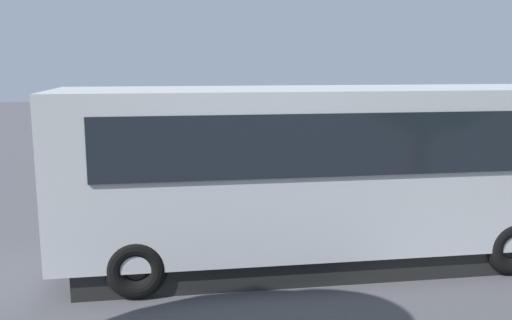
{
  "coord_description": "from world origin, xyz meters",
  "views": [
    {
      "loc": [
        2.22,
        14.25,
        3.69
      ],
      "look_at": [
        0.95,
        -0.32,
        1.1
      ],
      "focal_mm": 38.56,
      "sensor_mm": 36.0,
      "label": 1
    }
  ],
  "objects_px": {
    "spectator_centre": "(262,178)",
    "parked_motorcycle_silver": "(366,206)",
    "spectator_far_left": "(352,179)",
    "spectator_left": "(299,178)",
    "stunt_motorcycle": "(207,148)",
    "tour_bus": "(317,176)",
    "spectator_right": "(215,177)"
  },
  "relations": [
    {
      "from": "tour_bus",
      "to": "spectator_left",
      "type": "bearing_deg",
      "value": -93.08
    },
    {
      "from": "spectator_far_left",
      "to": "spectator_left",
      "type": "relative_size",
      "value": 1.0
    },
    {
      "from": "tour_bus",
      "to": "spectator_right",
      "type": "relative_size",
      "value": 5.22
    },
    {
      "from": "spectator_centre",
      "to": "parked_motorcycle_silver",
      "type": "height_order",
      "value": "spectator_centre"
    },
    {
      "from": "tour_bus",
      "to": "spectator_centre",
      "type": "xyz_separation_m",
      "value": [
        0.74,
        -2.63,
        -0.56
      ]
    },
    {
      "from": "parked_motorcycle_silver",
      "to": "spectator_centre",
      "type": "bearing_deg",
      "value": -11.72
    },
    {
      "from": "spectator_far_left",
      "to": "tour_bus",
      "type": "bearing_deg",
      "value": 63.12
    },
    {
      "from": "spectator_far_left",
      "to": "spectator_centre",
      "type": "distance_m",
      "value": 2.14
    },
    {
      "from": "parked_motorcycle_silver",
      "to": "stunt_motorcycle",
      "type": "bearing_deg",
      "value": -56.2
    },
    {
      "from": "tour_bus",
      "to": "spectator_right",
      "type": "bearing_deg",
      "value": -57.45
    },
    {
      "from": "spectator_right",
      "to": "spectator_centre",
      "type": "bearing_deg",
      "value": 168.26
    },
    {
      "from": "parked_motorcycle_silver",
      "to": "spectator_far_left",
      "type": "bearing_deg",
      "value": -71.4
    },
    {
      "from": "spectator_far_left",
      "to": "spectator_right",
      "type": "bearing_deg",
      "value": -1.95
    },
    {
      "from": "tour_bus",
      "to": "spectator_right",
      "type": "distance_m",
      "value": 3.43
    },
    {
      "from": "tour_bus",
      "to": "stunt_motorcycle",
      "type": "relative_size",
      "value": 4.97
    },
    {
      "from": "spectator_left",
      "to": "spectator_far_left",
      "type": "bearing_deg",
      "value": 169.79
    },
    {
      "from": "spectator_centre",
      "to": "parked_motorcycle_silver",
      "type": "bearing_deg",
      "value": 168.28
    },
    {
      "from": "tour_bus",
      "to": "parked_motorcycle_silver",
      "type": "relative_size",
      "value": 4.57
    },
    {
      "from": "spectator_far_left",
      "to": "spectator_left",
      "type": "bearing_deg",
      "value": -10.21
    },
    {
      "from": "spectator_left",
      "to": "spectator_right",
      "type": "distance_m",
      "value": 1.98
    },
    {
      "from": "parked_motorcycle_silver",
      "to": "stunt_motorcycle",
      "type": "distance_m",
      "value": 6.49
    },
    {
      "from": "tour_bus",
      "to": "spectator_left",
      "type": "distance_m",
      "value": 3.04
    },
    {
      "from": "spectator_left",
      "to": "stunt_motorcycle",
      "type": "xyz_separation_m",
      "value": [
        2.17,
        -4.56,
        0.06
      ]
    },
    {
      "from": "spectator_centre",
      "to": "stunt_motorcycle",
      "type": "bearing_deg",
      "value": -75.5
    },
    {
      "from": "spectator_right",
      "to": "stunt_motorcycle",
      "type": "distance_m",
      "value": 4.67
    },
    {
      "from": "parked_motorcycle_silver",
      "to": "stunt_motorcycle",
      "type": "relative_size",
      "value": 1.09
    },
    {
      "from": "spectator_centre",
      "to": "spectator_left",
      "type": "bearing_deg",
      "value": -159.53
    },
    {
      "from": "spectator_centre",
      "to": "stunt_motorcycle",
      "type": "relative_size",
      "value": 0.96
    },
    {
      "from": "spectator_far_left",
      "to": "spectator_centre",
      "type": "height_order",
      "value": "spectator_centre"
    },
    {
      "from": "spectator_left",
      "to": "spectator_right",
      "type": "bearing_deg",
      "value": 3.25
    },
    {
      "from": "spectator_left",
      "to": "spectator_centre",
      "type": "relative_size",
      "value": 0.92
    },
    {
      "from": "spectator_right",
      "to": "parked_motorcycle_silver",
      "type": "distance_m",
      "value": 3.53
    }
  ]
}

